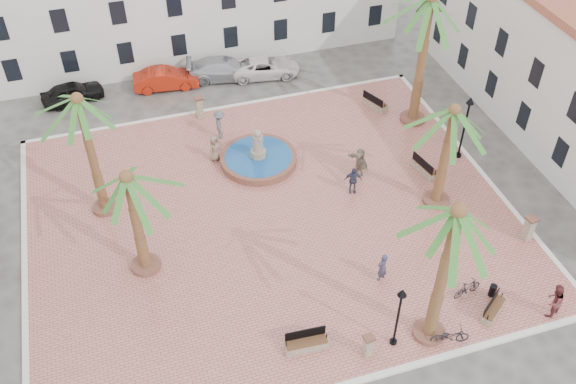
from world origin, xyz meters
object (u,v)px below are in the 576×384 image
at_px(palm_ne, 429,12).
at_px(pedestrian_fountain_a, 214,148).
at_px(car_white, 265,67).
at_px(bollard_n, 199,107).
at_px(fountain, 259,158).
at_px(lamppost_e, 467,117).
at_px(palm_nw, 80,112).
at_px(bench_se, 493,310).
at_px(car_silver, 224,69).
at_px(litter_bin, 493,290).
at_px(lamppost_s, 400,308).
at_px(car_black, 72,92).
at_px(cyclist_b, 554,301).
at_px(palm_sw, 129,190).
at_px(bench_ne, 375,103).
at_px(pedestrian_north, 220,125).
at_px(car_red, 166,79).
at_px(pedestrian_fountain_b, 353,180).
at_px(pedestrian_east, 359,162).
at_px(palm_s, 455,227).
at_px(palm_e, 452,122).
at_px(bollard_se, 368,345).
at_px(bench_s, 306,344).
at_px(bench_e, 425,168).
at_px(bollard_e, 529,228).
at_px(bicycle_b, 467,288).
at_px(bicycle_a, 450,336).

height_order(palm_ne, pedestrian_fountain_a, palm_ne).
bearing_deg(car_white, bollard_n, 133.42).
distance_m(fountain, lamppost_e, 12.47).
relative_size(palm_nw, pedestrian_fountain_a, 4.42).
distance_m(bench_se, car_silver, 25.40).
xyz_separation_m(lamppost_e, litter_bin, (-3.72, -10.13, -2.57)).
height_order(bench_se, lamppost_s, lamppost_s).
xyz_separation_m(palm_ne, car_black, (-21.04, 9.12, -7.02)).
relative_size(bench_se, cyclist_b, 0.88).
bearing_deg(palm_sw, bench_se, -27.27).
xyz_separation_m(bench_ne, pedestrian_north, (-10.61, -0.19, 0.69)).
relative_size(palm_sw, cyclist_b, 3.22).
relative_size(bollard_n, car_red, 0.33).
bearing_deg(bench_se, car_black, 90.22).
relative_size(fountain, pedestrian_fountain_b, 2.68).
relative_size(palm_nw, pedestrian_east, 4.14).
bearing_deg(lamppost_e, bollard_n, 148.08).
height_order(palm_s, pedestrian_east, palm_s).
relative_size(palm_e, pedestrian_east, 3.56).
bearing_deg(lamppost_e, fountain, 165.10).
relative_size(palm_ne, lamppost_s, 2.35).
relative_size(car_black, car_red, 0.93).
xyz_separation_m(palm_nw, pedestrian_fountain_a, (6.79, 2.40, -5.66)).
bearing_deg(bollard_se, palm_e, 47.02).
height_order(bench_s, bollard_n, bollard_n).
distance_m(lamppost_s, pedestrian_east, 11.96).
distance_m(palm_sw, bollard_n, 13.94).
relative_size(pedestrian_fountain_b, car_black, 0.42).
distance_m(bollard_n, car_black, 9.07).
xyz_separation_m(bench_ne, bollard_se, (-8.01, -17.87, 0.39)).
relative_size(bench_e, lamppost_e, 0.47).
bearing_deg(pedestrian_north, bench_ne, -82.39).
distance_m(pedestrian_north, car_black, 11.24).
relative_size(bollard_e, bicycle_b, 0.96).
relative_size(bollard_e, pedestrian_fountain_a, 0.88).
xyz_separation_m(bicycle_a, bicycle_b, (2.11, 2.22, 0.01)).
distance_m(bollard_se, pedestrian_fountain_b, 10.91).
distance_m(fountain, bench_se, 16.12).
bearing_deg(car_black, car_silver, -102.40).
relative_size(bench_s, pedestrian_fountain_a, 1.17).
bearing_deg(car_white, pedestrian_east, -161.31).
distance_m(palm_e, pedestrian_north, 14.65).
bearing_deg(palm_sw, palm_ne, 22.23).
xyz_separation_m(bollard_n, bollard_e, (14.20, -16.18, 0.02)).
bearing_deg(car_silver, bicycle_b, -153.40).
height_order(lamppost_e, bollard_se, lamppost_e).
bearing_deg(palm_nw, bollard_n, 46.23).
height_order(bench_ne, pedestrian_fountain_b, pedestrian_fountain_b).
relative_size(car_black, car_silver, 0.78).
relative_size(bench_ne, bicycle_b, 1.24).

